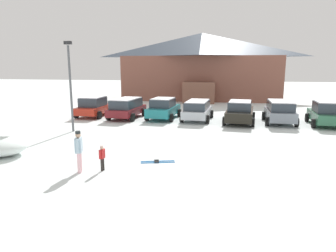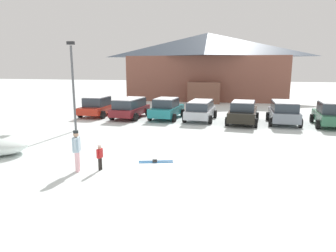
% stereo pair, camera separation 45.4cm
% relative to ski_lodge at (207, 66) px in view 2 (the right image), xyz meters
% --- Properties ---
extents(ground, '(160.00, 160.00, 0.00)m').
position_rel_ski_lodge_xyz_m(ground, '(0.97, -32.21, -4.23)').
color(ground, silver).
extents(ski_lodge, '(19.98, 11.78, 8.33)m').
position_rel_ski_lodge_xyz_m(ski_lodge, '(0.00, 0.00, 0.00)').
color(ski_lodge, brown).
rests_on(ski_lodge, ground).
extents(parked_red_sedan, '(2.23, 4.20, 1.66)m').
position_rel_ski_lodge_xyz_m(parked_red_sedan, '(-7.52, -16.43, -3.39)').
color(parked_red_sedan, '#B52817').
rests_on(parked_red_sedan, ground).
extents(parked_maroon_van, '(2.43, 4.35, 1.62)m').
position_rel_ski_lodge_xyz_m(parked_maroon_van, '(-4.50, -16.82, -3.35)').
color(parked_maroon_van, maroon).
rests_on(parked_maroon_van, ground).
extents(parked_teal_hatchback, '(2.40, 4.32, 1.68)m').
position_rel_ski_lodge_xyz_m(parked_teal_hatchback, '(-1.53, -16.51, -3.38)').
color(parked_teal_hatchback, teal).
rests_on(parked_teal_hatchback, ground).
extents(parked_silver_wagon, '(2.35, 4.37, 1.54)m').
position_rel_ski_lodge_xyz_m(parked_silver_wagon, '(1.20, -16.60, -3.38)').
color(parked_silver_wagon, silver).
rests_on(parked_silver_wagon, ground).
extents(parked_black_sedan, '(2.50, 4.78, 1.65)m').
position_rel_ski_lodge_xyz_m(parked_black_sedan, '(4.40, -17.11, -3.39)').
color(parked_black_sedan, black).
rests_on(parked_black_sedan, ground).
extents(parked_grey_wagon, '(2.24, 4.16, 1.67)m').
position_rel_ski_lodge_xyz_m(parked_grey_wagon, '(7.27, -16.70, -3.33)').
color(parked_grey_wagon, gray).
rests_on(parked_grey_wagon, ground).
extents(parked_green_coupe, '(2.44, 4.14, 1.73)m').
position_rel_ski_lodge_xyz_m(parked_green_coupe, '(10.37, -17.04, -3.36)').
color(parked_green_coupe, '#2E6648').
rests_on(parked_green_coupe, ground).
extents(skier_adult_in_blue_parka, '(0.35, 0.60, 1.67)m').
position_rel_ski_lodge_xyz_m(skier_adult_in_blue_parka, '(-2.21, -29.27, -3.28)').
color(skier_adult_in_blue_parka, beige).
rests_on(skier_adult_in_blue_parka, ground).
extents(skier_child_in_red_jacket, '(0.17, 0.39, 1.05)m').
position_rel_ski_lodge_xyz_m(skier_child_in_red_jacket, '(-1.40, -28.93, -3.63)').
color(skier_child_in_red_jacket, black).
rests_on(skier_child_in_red_jacket, ground).
extents(pair_of_skis, '(1.51, 0.70, 0.08)m').
position_rel_ski_lodge_xyz_m(pair_of_skis, '(0.52, -27.44, -4.20)').
color(pair_of_skis, '#1C66B1').
rests_on(pair_of_skis, ground).
extents(lamp_post, '(0.44, 0.24, 5.65)m').
position_rel_ski_lodge_xyz_m(lamp_post, '(-6.28, -22.29, -1.05)').
color(lamp_post, '#515459').
rests_on(lamp_post, ground).
extents(plowed_snow_pile, '(2.75, 2.20, 0.89)m').
position_rel_ski_lodge_xyz_m(plowed_snow_pile, '(-7.08, -27.89, -3.78)').
color(plowed_snow_pile, white).
rests_on(plowed_snow_pile, ground).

